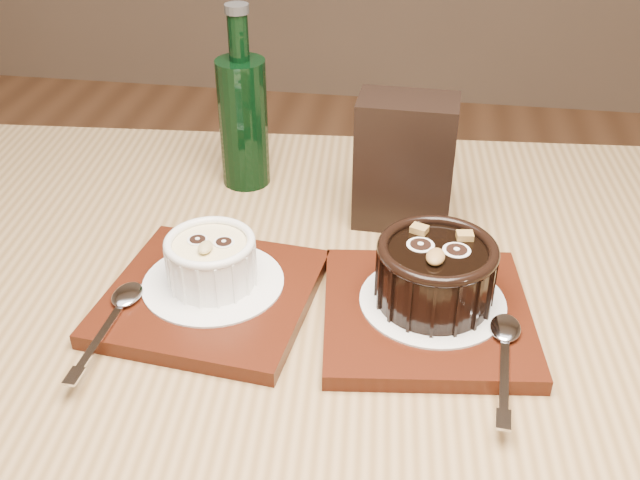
# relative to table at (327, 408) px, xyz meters

# --- Properties ---
(table) EXTENTS (1.26, 0.89, 0.75)m
(table) POSITION_rel_table_xyz_m (0.00, 0.00, 0.00)
(table) COLOR olive
(table) RESTS_ON ground
(tray_left) EXTENTS (0.20, 0.20, 0.01)m
(tray_left) POSITION_rel_table_xyz_m (-0.11, 0.03, 0.10)
(tray_left) COLOR #43170B
(tray_left) RESTS_ON table
(doily_left) EXTENTS (0.13, 0.13, 0.00)m
(doily_left) POSITION_rel_table_xyz_m (-0.11, 0.04, 0.11)
(doily_left) COLOR white
(doily_left) RESTS_ON tray_left
(ramekin_white) EXTENTS (0.08, 0.08, 0.05)m
(ramekin_white) POSITION_rel_table_xyz_m (-0.11, 0.04, 0.13)
(ramekin_white) COLOR white
(ramekin_white) RESTS_ON doily_left
(spoon_left) EXTENTS (0.03, 0.13, 0.01)m
(spoon_left) POSITION_rel_table_xyz_m (-0.18, -0.03, 0.11)
(spoon_left) COLOR silver
(spoon_left) RESTS_ON tray_left
(tray_right) EXTENTS (0.20, 0.20, 0.01)m
(tray_right) POSITION_rel_table_xyz_m (0.08, 0.03, 0.10)
(tray_right) COLOR #43170B
(tray_right) RESTS_ON table
(doily_right) EXTENTS (0.13, 0.13, 0.00)m
(doily_right) POSITION_rel_table_xyz_m (0.09, 0.04, 0.11)
(doily_right) COLOR white
(doily_right) RESTS_ON tray_right
(ramekin_dark) EXTENTS (0.10, 0.10, 0.06)m
(ramekin_dark) POSITION_rel_table_xyz_m (0.09, 0.04, 0.14)
(ramekin_dark) COLOR black
(ramekin_dark) RESTS_ON doily_right
(spoon_right) EXTENTS (0.03, 0.14, 0.01)m
(spoon_right) POSITION_rel_table_xyz_m (0.15, -0.03, 0.11)
(spoon_right) COLOR silver
(spoon_right) RESTS_ON tray_right
(condiment_stand) EXTENTS (0.10, 0.06, 0.14)m
(condiment_stand) POSITION_rel_table_xyz_m (0.05, 0.20, 0.16)
(condiment_stand) COLOR black
(condiment_stand) RESTS_ON table
(green_bottle) EXTENTS (0.06, 0.06, 0.21)m
(green_bottle) POSITION_rel_table_xyz_m (-0.13, 0.26, 0.17)
(green_bottle) COLOR black
(green_bottle) RESTS_ON table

